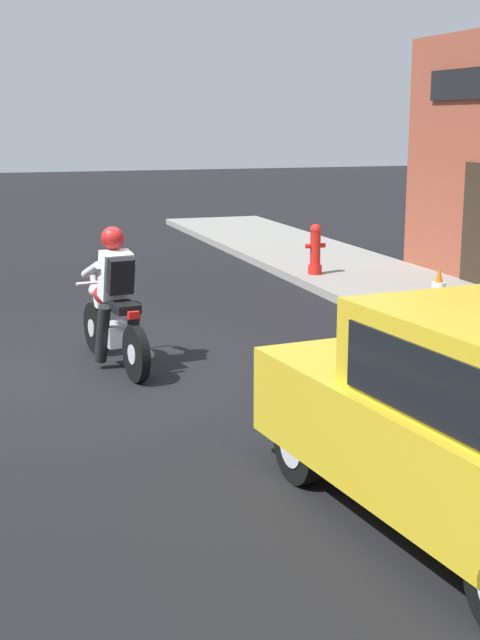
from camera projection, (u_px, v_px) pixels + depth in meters
The scene contains 5 objects.
ground_plane at pixel (94, 373), 9.98m from camera, with size 80.00×80.00×0.00m, color black.
sidewalk_curb at pixel (402, 291), 14.40m from camera, with size 2.60×22.00×0.14m, color gray.
motorcycle_with_rider at pixel (114, 309), 10.11m from camera, with size 0.67×2.01×1.62m.
traffic_cone at pixel (439, 288), 12.68m from camera, with size 0.36×0.36×0.60m.
fire_hydrant at pixel (315, 250), 15.46m from camera, with size 0.36×0.24×0.88m.
Camera 1 is at (-1.41, -9.64, 2.78)m, focal length 50.00 mm.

